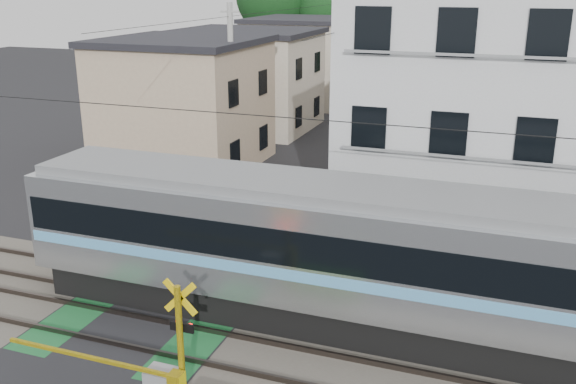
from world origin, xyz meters
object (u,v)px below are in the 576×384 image
at_px(crossing_signal_near, 165,380).
at_px(pedestrian, 372,101).
at_px(crossing_signal_far, 142,231).
at_px(apartment_block, 499,109).

bearing_deg(crossing_signal_near, pedestrian, 95.43).
bearing_deg(crossing_signal_far, apartment_block, 27.78).
bearing_deg(crossing_signal_near, apartment_block, 65.78).
relative_size(apartment_block, pedestrian, 6.30).
xyz_separation_m(crossing_signal_near, pedestrian, (-3.26, 34.27, 0.10)).
height_order(crossing_signal_near, apartment_block, apartment_block).
bearing_deg(pedestrian, apartment_block, 119.09).
distance_m(apartment_block, pedestrian, 23.35).
height_order(crossing_signal_far, apartment_block, apartment_block).
height_order(crossing_signal_near, crossing_signal_far, same).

